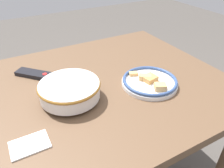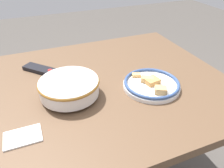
# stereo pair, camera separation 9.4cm
# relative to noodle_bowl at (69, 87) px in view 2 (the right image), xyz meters

# --- Properties ---
(dining_table) EXTENTS (1.33, 0.97, 0.75)m
(dining_table) POSITION_rel_noodle_bowl_xyz_m (0.09, 0.05, -0.13)
(dining_table) COLOR brown
(dining_table) RESTS_ON ground_plane
(noodle_bowl) EXTENTS (0.25, 0.25, 0.08)m
(noodle_bowl) POSITION_rel_noodle_bowl_xyz_m (0.00, 0.00, 0.00)
(noodle_bowl) COLOR silver
(noodle_bowl) RESTS_ON dining_table
(food_plate) EXTENTS (0.26, 0.26, 0.05)m
(food_plate) POSITION_rel_noodle_bowl_xyz_m (0.36, -0.07, -0.03)
(food_plate) COLOR white
(food_plate) RESTS_ON dining_table
(tv_remote) EXTENTS (0.17, 0.17, 0.02)m
(tv_remote) POSITION_rel_noodle_bowl_xyz_m (-0.09, 0.27, -0.04)
(tv_remote) COLOR black
(tv_remote) RESTS_ON dining_table
(folded_napkin) EXTENTS (0.12, 0.09, 0.01)m
(folded_napkin) POSITION_rel_noodle_bowl_xyz_m (-0.20, -0.17, -0.04)
(folded_napkin) COLOR white
(folded_napkin) RESTS_ON dining_table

